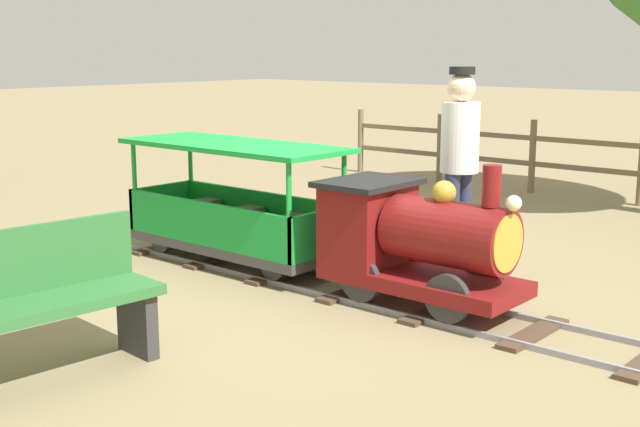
% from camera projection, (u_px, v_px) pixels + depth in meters
% --- Properties ---
extents(ground_plane, '(60.00, 60.00, 0.00)m').
position_uv_depth(ground_plane, '(290.00, 277.00, 6.51)').
color(ground_plane, '#8C7A56').
extents(track, '(0.73, 5.70, 0.04)m').
position_uv_depth(track, '(318.00, 282.00, 6.33)').
color(track, gray).
rests_on(track, ground_plane).
extents(locomotive, '(0.69, 1.45, 1.00)m').
position_uv_depth(locomotive, '(413.00, 239.00, 5.69)').
color(locomotive, maroon).
rests_on(locomotive, ground_plane).
extents(passenger_car, '(0.79, 2.00, 0.97)m').
position_uv_depth(passenger_car, '(235.00, 214.00, 6.83)').
color(passenger_car, '#3F3F3F').
rests_on(passenger_car, ground_plane).
extents(conductor_person, '(0.30, 0.30, 1.62)m').
position_uv_depth(conductor_person, '(460.00, 153.00, 6.54)').
color(conductor_person, '#282D47').
rests_on(conductor_person, ground_plane).
extents(park_bench, '(1.33, 0.51, 0.82)m').
position_uv_depth(park_bench, '(38.00, 304.00, 4.46)').
color(park_bench, '#2D6B33').
rests_on(park_bench, ground_plane).
extents(fence_section, '(0.08, 6.78, 0.90)m').
position_uv_depth(fence_section, '(585.00, 158.00, 9.82)').
color(fence_section, '#756047').
rests_on(fence_section, ground_plane).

